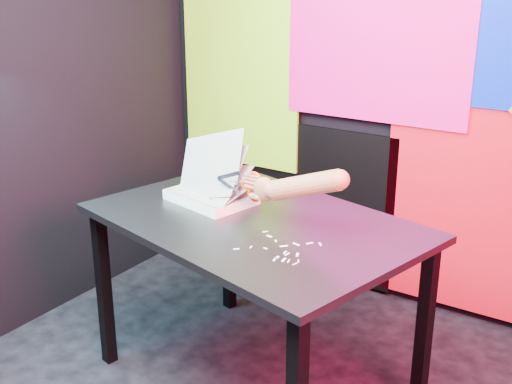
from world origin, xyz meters
The scene contains 7 objects.
room centered at (0.00, 0.00, 1.35)m, with size 3.01×3.01×2.71m.
backdrop centered at (0.06, 1.46, 0.96)m, with size 2.88×0.05×2.08m.
work_table centered at (-0.29, 0.44, 0.67)m, with size 1.41×1.10×0.75m.
printout_stack centered at (-0.55, 0.51, 0.78)m, with size 0.40×0.31×0.33m.
scissors centered at (-0.31, 0.46, 0.88)m, with size 0.22×0.02×0.12m.
hand_forearm centered at (-0.10, 0.45, 0.92)m, with size 0.44×0.09×0.19m.
paper_clippings centered at (-0.04, 0.26, 0.75)m, with size 0.25×0.22×0.00m.
Camera 1 is at (0.99, -1.49, 1.67)m, focal length 45.00 mm.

